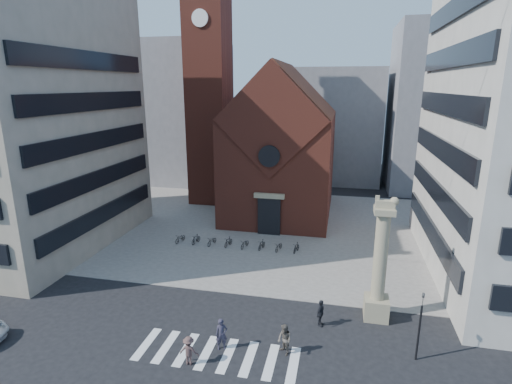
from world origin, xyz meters
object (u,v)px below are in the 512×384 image
pedestrian_0 (221,334)px  pedestrian_2 (320,313)px  traffic_light (420,325)px  pedestrian_1 (285,340)px  scooter_0 (180,238)px  lion_column (379,271)px

pedestrian_0 → pedestrian_2: 6.76m
traffic_light → pedestrian_2: 6.23m
traffic_light → pedestrian_2: (-5.65, 2.24, -1.36)m
pedestrian_0 → pedestrian_1: bearing=-17.0°
traffic_light → pedestrian_1: size_ratio=2.25×
traffic_light → scooter_0: 24.65m
traffic_light → lion_column: bearing=116.5°
traffic_light → scooter_0: (-20.36, 13.79, -1.82)m
pedestrian_0 → pedestrian_1: pedestrian_0 is taller
pedestrian_0 → scooter_0: 17.73m
pedestrian_2 → lion_column: bearing=-46.2°
pedestrian_1 → pedestrian_2: 3.87m
pedestrian_1 → pedestrian_2: bearing=108.9°
pedestrian_2 → pedestrian_0: bearing=141.3°
pedestrian_0 → pedestrian_1: 3.78m
pedestrian_0 → scooter_0: size_ratio=1.26×
lion_column → scooter_0: size_ratio=5.52×
pedestrian_1 → scooter_0: 19.67m
pedestrian_0 → scooter_0: (-9.04, 15.24, -0.53)m
pedestrian_1 → pedestrian_2: (1.89, 3.37, -0.03)m
lion_column → scooter_0: (-18.37, 9.79, -2.99)m
lion_column → pedestrian_0: bearing=-149.7°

